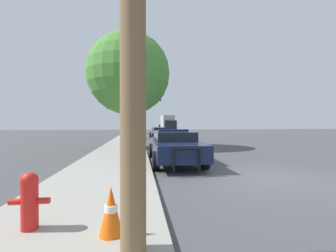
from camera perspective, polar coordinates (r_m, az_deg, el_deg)
ground_plane at (r=7.72m, az=24.89°, el=-12.05°), size 110.00×110.00×0.00m
sidewalk_left at (r=6.66m, az=-16.88°, el=-13.51°), size 3.00×110.00×0.13m
police_car at (r=9.81m, az=1.57°, el=-4.92°), size 2.08×5.27×1.43m
fire_hydrant at (r=4.03m, az=-31.71°, el=-15.47°), size 0.56×0.24×0.84m
traffic_light at (r=23.16m, az=-6.55°, el=5.39°), size 3.34×0.35×4.94m
car_background_midblock at (r=24.91m, az=-2.21°, el=-1.63°), size 2.08×4.47×1.27m
car_background_distant at (r=52.25m, az=-1.58°, el=-0.39°), size 2.12×4.06×1.39m
box_truck at (r=46.40m, az=-0.03°, el=0.73°), size 2.64×7.36×3.33m
tree_sidewalk_far at (r=37.97m, az=-8.98°, el=5.42°), size 3.90×3.90×6.71m
tree_sidewalk_near at (r=16.15m, az=-9.96°, el=12.96°), size 5.67×5.67×7.85m
traffic_cone at (r=3.44m, az=-14.27°, el=-20.10°), size 0.33×0.33×0.68m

